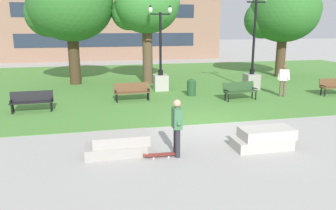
{
  "coord_description": "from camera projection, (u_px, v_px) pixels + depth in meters",
  "views": [
    {
      "loc": [
        -4.17,
        -11.63,
        3.77
      ],
      "look_at": [
        -1.92,
        -1.4,
        1.2
      ],
      "focal_mm": 35.0,
      "sensor_mm": 36.0,
      "label": 1
    }
  ],
  "objects": [
    {
      "name": "lamp_post_right",
      "position": [
        161.0,
        74.0,
        19.06
      ],
      "size": [
        1.32,
        0.8,
        4.83
      ],
      "color": "#ADA89E",
      "rests_on": "grass_lawn"
    },
    {
      "name": "ground_plane",
      "position": [
        208.0,
        124.0,
        12.8
      ],
      "size": [
        140.0,
        140.0,
        0.0
      ],
      "primitive_type": "plane",
      "color": "#A3A09B"
    },
    {
      "name": "skateboard",
      "position": [
        160.0,
        154.0,
        9.57
      ],
      "size": [
        1.03,
        0.26,
        0.14
      ],
      "color": "maroon",
      "rests_on": "ground"
    },
    {
      "name": "park_bench_near_left",
      "position": [
        32.0,
        100.0,
        14.44
      ],
      "size": [
        1.82,
        0.6,
        0.9
      ],
      "color": "black",
      "rests_on": "grass_lawn"
    },
    {
      "name": "park_bench_near_right",
      "position": [
        240.0,
        90.0,
        16.72
      ],
      "size": [
        1.85,
        0.76,
        0.9
      ],
      "color": "#284723",
      "rests_on": "grass_lawn"
    },
    {
      "name": "trash_bin",
      "position": [
        191.0,
        87.0,
        17.73
      ],
      "size": [
        0.49,
        0.49,
        0.96
      ],
      "color": "#234C28",
      "rests_on": "grass_lawn"
    },
    {
      "name": "tree_near_right",
      "position": [
        283.0,
        14.0,
        23.33
      ],
      "size": [
        5.17,
        4.92,
        6.7
      ],
      "color": "#4C3823",
      "rests_on": "grass_lawn"
    },
    {
      "name": "person_bystander_near_lawn",
      "position": [
        284.0,
        79.0,
        17.39
      ],
      "size": [
        0.61,
        0.44,
        1.71
      ],
      "color": "brown",
      "rests_on": "grass_lawn"
    },
    {
      "name": "concrete_block_left",
      "position": [
        264.0,
        138.0,
        10.25
      ],
      "size": [
        1.89,
        0.9,
        0.64
      ],
      "color": "#B2ADA3",
      "rests_on": "ground"
    },
    {
      "name": "concrete_block_center",
      "position": [
        118.0,
        144.0,
        9.74
      ],
      "size": [
        1.89,
        0.9,
        0.64
      ],
      "color": "#9E9991",
      "rests_on": "ground"
    },
    {
      "name": "tree_far_right",
      "position": [
        146.0,
        7.0,
        20.45
      ],
      "size": [
        4.21,
        4.01,
        6.61
      ],
      "color": "brown",
      "rests_on": "grass_lawn"
    },
    {
      "name": "person_skateboarder",
      "position": [
        177.0,
        125.0,
        9.46
      ],
      "size": [
        0.24,
        0.6,
        1.71
      ],
      "color": "#28282D",
      "rests_on": "ground"
    },
    {
      "name": "tree_far_left",
      "position": [
        70.0,
        6.0,
        20.18
      ],
      "size": [
        5.45,
        5.19,
        7.13
      ],
      "color": "#42301E",
      "rests_on": "grass_lawn"
    },
    {
      "name": "grass_lawn",
      "position": [
        160.0,
        82.0,
        22.28
      ],
      "size": [
        40.0,
        20.0,
        0.02
      ],
      "primitive_type": "cube",
      "color": "#4C8438",
      "rests_on": "ground"
    },
    {
      "name": "park_bench_far_left",
      "position": [
        132.0,
        91.0,
        16.52
      ],
      "size": [
        1.83,
        0.63,
        0.9
      ],
      "color": "brown",
      "rests_on": "grass_lawn"
    },
    {
      "name": "lamp_post_left",
      "position": [
        252.0,
        71.0,
        19.43
      ],
      "size": [
        1.32,
        0.8,
        5.5
      ],
      "color": "gray",
      "rests_on": "grass_lawn"
    },
    {
      "name": "park_bench_far_right",
      "position": [
        335.0,
        86.0,
        17.89
      ],
      "size": [
        1.8,
        0.53,
        0.9
      ],
      "color": "brown",
      "rests_on": "grass_lawn"
    }
  ]
}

